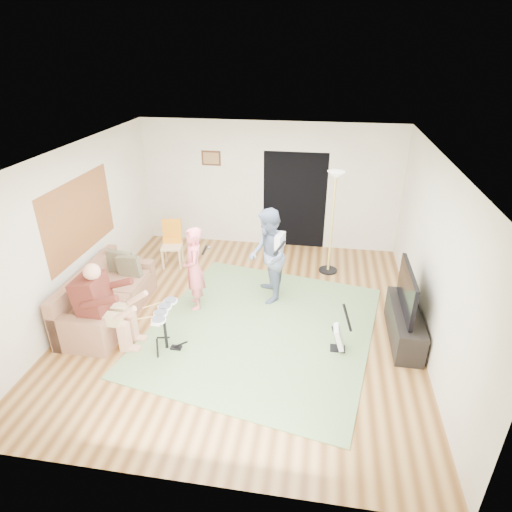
{
  "coord_description": "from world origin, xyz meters",
  "views": [
    {
      "loc": [
        1.12,
        -5.76,
        4.08
      ],
      "look_at": [
        0.15,
        0.3,
        1.02
      ],
      "focal_mm": 30.0,
      "sensor_mm": 36.0,
      "label": 1
    }
  ],
  "objects_px": {
    "tv_cabinet": "(404,324)",
    "sofa": "(104,302)",
    "drum_kit": "(165,331)",
    "dining_chair": "(173,250)",
    "guitar_spare": "(339,337)",
    "singer": "(194,269)",
    "guitarist": "(268,256)",
    "torchiere_lamp": "(333,205)",
    "television": "(407,290)"
  },
  "relations": [
    {
      "from": "drum_kit",
      "to": "dining_chair",
      "type": "distance_m",
      "value": 2.73
    },
    {
      "from": "guitarist",
      "to": "tv_cabinet",
      "type": "bearing_deg",
      "value": 55.97
    },
    {
      "from": "singer",
      "to": "torchiere_lamp",
      "type": "relative_size",
      "value": 0.72
    },
    {
      "from": "guitarist",
      "to": "television",
      "type": "xyz_separation_m",
      "value": [
        2.16,
        -0.81,
        0.02
      ]
    },
    {
      "from": "sofa",
      "to": "guitarist",
      "type": "bearing_deg",
      "value": 20.73
    },
    {
      "from": "guitarist",
      "to": "singer",
      "type": "bearing_deg",
      "value": -83.16
    },
    {
      "from": "guitar_spare",
      "to": "torchiere_lamp",
      "type": "bearing_deg",
      "value": 94.0
    },
    {
      "from": "drum_kit",
      "to": "torchiere_lamp",
      "type": "height_order",
      "value": "torchiere_lamp"
    },
    {
      "from": "guitarist",
      "to": "sofa",
      "type": "bearing_deg",
      "value": -83.17
    },
    {
      "from": "guitarist",
      "to": "dining_chair",
      "type": "xyz_separation_m",
      "value": [
        -2.07,
        0.99,
        -0.5
      ]
    },
    {
      "from": "singer",
      "to": "tv_cabinet",
      "type": "distance_m",
      "value": 3.44
    },
    {
      "from": "tv_cabinet",
      "to": "sofa",
      "type": "bearing_deg",
      "value": -178.02
    },
    {
      "from": "television",
      "to": "guitarist",
      "type": "bearing_deg",
      "value": 159.44
    },
    {
      "from": "singer",
      "to": "tv_cabinet",
      "type": "relative_size",
      "value": 1.04
    },
    {
      "from": "singer",
      "to": "guitar_spare",
      "type": "relative_size",
      "value": 1.8
    },
    {
      "from": "singer",
      "to": "torchiere_lamp",
      "type": "bearing_deg",
      "value": 105.7
    },
    {
      "from": "sofa",
      "to": "dining_chair",
      "type": "xyz_separation_m",
      "value": [
        0.51,
        1.96,
        0.06
      ]
    },
    {
      "from": "television",
      "to": "guitar_spare",
      "type": "bearing_deg",
      "value": -154.19
    },
    {
      "from": "sofa",
      "to": "tv_cabinet",
      "type": "height_order",
      "value": "sofa"
    },
    {
      "from": "drum_kit",
      "to": "television",
      "type": "distance_m",
      "value": 3.59
    },
    {
      "from": "drum_kit",
      "to": "guitar_spare",
      "type": "height_order",
      "value": "guitar_spare"
    },
    {
      "from": "guitar_spare",
      "to": "guitarist",
      "type": "bearing_deg",
      "value": 134.36
    },
    {
      "from": "sofa",
      "to": "singer",
      "type": "bearing_deg",
      "value": 20.72
    },
    {
      "from": "drum_kit",
      "to": "guitar_spare",
      "type": "xyz_separation_m",
      "value": [
        2.52,
        0.37,
        -0.08
      ]
    },
    {
      "from": "dining_chair",
      "to": "tv_cabinet",
      "type": "height_order",
      "value": "dining_chair"
    },
    {
      "from": "dining_chair",
      "to": "tv_cabinet",
      "type": "bearing_deg",
      "value": -32.56
    },
    {
      "from": "torchiere_lamp",
      "to": "tv_cabinet",
      "type": "bearing_deg",
      "value": -60.21
    },
    {
      "from": "sofa",
      "to": "dining_chair",
      "type": "height_order",
      "value": "dining_chair"
    },
    {
      "from": "guitarist",
      "to": "dining_chair",
      "type": "height_order",
      "value": "guitarist"
    },
    {
      "from": "guitarist",
      "to": "drum_kit",
      "type": "bearing_deg",
      "value": -52.28
    },
    {
      "from": "singer",
      "to": "guitarist",
      "type": "height_order",
      "value": "guitarist"
    },
    {
      "from": "sofa",
      "to": "torchiere_lamp",
      "type": "distance_m",
      "value": 4.38
    },
    {
      "from": "guitar_spare",
      "to": "torchiere_lamp",
      "type": "relative_size",
      "value": 0.4
    },
    {
      "from": "drum_kit",
      "to": "tv_cabinet",
      "type": "bearing_deg",
      "value": 13.11
    },
    {
      "from": "sofa",
      "to": "guitarist",
      "type": "distance_m",
      "value": 2.81
    },
    {
      "from": "torchiere_lamp",
      "to": "dining_chair",
      "type": "bearing_deg",
      "value": -176.11
    },
    {
      "from": "sofa",
      "to": "singer",
      "type": "xyz_separation_m",
      "value": [
        1.4,
        0.53,
        0.45
      ]
    },
    {
      "from": "tv_cabinet",
      "to": "dining_chair",
      "type": "bearing_deg",
      "value": 157.22
    },
    {
      "from": "drum_kit",
      "to": "guitarist",
      "type": "xyz_separation_m",
      "value": [
        1.29,
        1.63,
        0.52
      ]
    },
    {
      "from": "dining_chair",
      "to": "guitarist",
      "type": "bearing_deg",
      "value": -35.28
    },
    {
      "from": "drum_kit",
      "to": "dining_chair",
      "type": "relative_size",
      "value": 0.76
    },
    {
      "from": "drum_kit",
      "to": "singer",
      "type": "xyz_separation_m",
      "value": [
        0.11,
        1.18,
        0.42
      ]
    },
    {
      "from": "drum_kit",
      "to": "television",
      "type": "xyz_separation_m",
      "value": [
        3.45,
        0.82,
        0.54
      ]
    },
    {
      "from": "sofa",
      "to": "television",
      "type": "relative_size",
      "value": 1.73
    },
    {
      "from": "drum_kit",
      "to": "guitarist",
      "type": "bearing_deg",
      "value": 51.62
    },
    {
      "from": "drum_kit",
      "to": "sofa",
      "type": "bearing_deg",
      "value": 153.28
    },
    {
      "from": "sofa",
      "to": "singer",
      "type": "distance_m",
      "value": 1.57
    },
    {
      "from": "sofa",
      "to": "television",
      "type": "bearing_deg",
      "value": 2.0
    },
    {
      "from": "sofa",
      "to": "guitar_spare",
      "type": "distance_m",
      "value": 3.82
    },
    {
      "from": "sofa",
      "to": "guitarist",
      "type": "relative_size",
      "value": 1.22
    }
  ]
}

